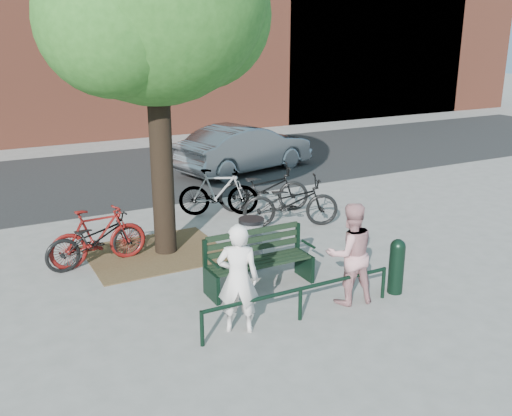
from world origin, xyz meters
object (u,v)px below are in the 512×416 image
bollard (397,264)px  litter_bin (251,243)px  park_bench (258,258)px  person_right (350,254)px  person_left (238,278)px  bicycle_c (264,188)px  parked_car (245,148)px

bollard → litter_bin: size_ratio=0.99×
park_bench → bollard: size_ratio=1.96×
person_right → bollard: bearing=-175.8°
person_left → person_right: size_ratio=0.99×
bicycle_c → parked_car: bearing=1.9°
park_bench → person_left: person_left is taller
park_bench → person_left: 1.47m
person_left → litter_bin: size_ratio=1.72×
person_left → bollard: (2.70, -0.09, -0.30)m
bicycle_c → person_right: bearing=-170.4°
park_bench → parked_car: bearing=64.4°
park_bench → litter_bin: bearing=70.0°
person_right → parked_car: (2.47, 8.27, -0.09)m
person_left → bicycle_c: 5.47m
park_bench → bollard: (1.80, -1.22, -0.00)m
litter_bin → bicycle_c: size_ratio=0.44×
park_bench → litter_bin: 0.75m
person_left → litter_bin: 2.19m
litter_bin → bicycle_c: bicycle_c is taller
person_left → parked_car: 9.33m
bicycle_c → parked_car: parked_car is taller
person_right → bollard: (0.85, -0.09, -0.31)m
bicycle_c → parked_car: 3.91m
person_right → parked_car: size_ratio=0.37×
park_bench → bollard: 2.17m
park_bench → person_right: bearing=-49.9°
park_bench → parked_car: (3.42, 7.14, 0.21)m
bollard → litter_bin: litter_bin is taller
bollard → parked_car: 8.52m
park_bench → bollard: park_bench is taller
park_bench → bollard: bearing=-34.2°
bicycle_c → park_bench: bearing=172.5°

